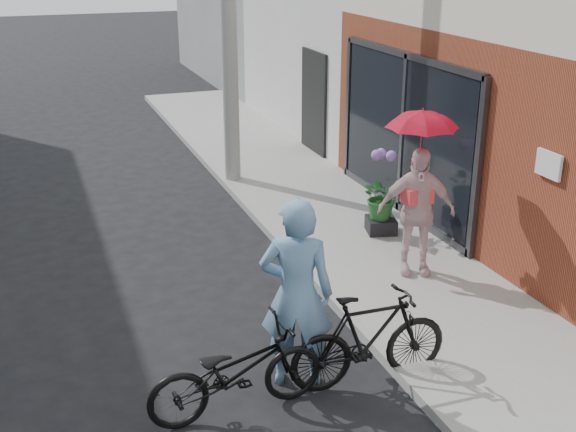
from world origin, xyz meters
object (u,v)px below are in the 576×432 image
kimono_woman (416,211)px  planter (381,225)px  officer (297,294)px  bike_right (370,339)px  bike_left (236,371)px

kimono_woman → planter: kimono_woman is taller
officer → bike_right: bearing=-176.6°
bike_right → bike_left: bearing=92.3°
kimono_woman → planter: bearing=101.5°
bike_left → bike_right: (1.38, 0.02, 0.05)m
bike_right → planter: 3.77m
officer → planter: 4.01m
officer → bike_right: 0.88m
bike_right → planter: size_ratio=4.03×
planter → kimono_woman: bearing=-100.0°
bike_left → planter: 4.61m
bike_right → planter: bearing=-27.6°
kimono_woman → officer: bearing=-122.3°
officer → kimono_woman: size_ratio=1.18×
officer → kimono_woman: 2.82m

